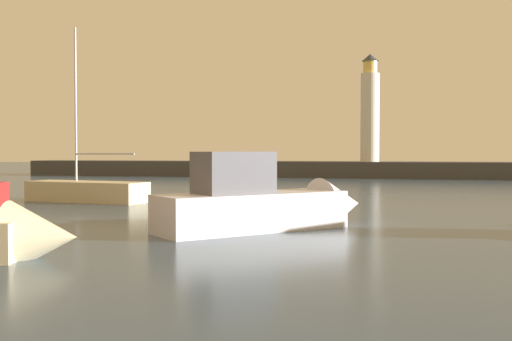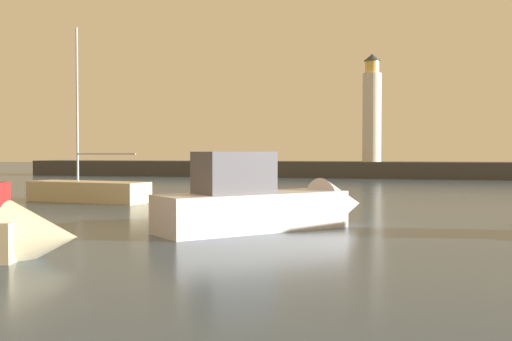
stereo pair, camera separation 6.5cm
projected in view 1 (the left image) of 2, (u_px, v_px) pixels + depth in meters
name	position (u px, v px, depth m)	size (l,w,h in m)	color
ground_plane	(320.00, 202.00, 34.45)	(220.00, 220.00, 0.00)	#384C60
breakwater	(364.00, 170.00, 66.56)	(79.08, 5.27, 1.73)	#423F3D
lighthouse	(370.00, 111.00, 66.20)	(2.02, 2.02, 11.65)	silver
motorboat_0	(273.00, 203.00, 22.43)	(7.49, 7.80, 3.15)	silver
sailboat_moored	(87.00, 191.00, 34.53)	(7.42, 3.22, 9.84)	beige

